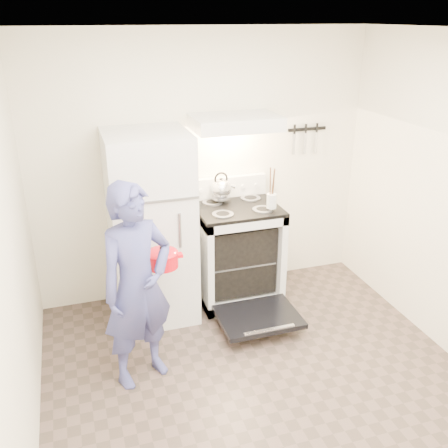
{
  "coord_description": "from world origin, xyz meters",
  "views": [
    {
      "loc": [
        -1.19,
        -2.58,
        2.58
      ],
      "look_at": [
        -0.05,
        1.0,
        1.0
      ],
      "focal_mm": 40.0,
      "sensor_mm": 36.0,
      "label": 1
    }
  ],
  "objects_px": {
    "stove_body": "(237,254)",
    "person": "(137,286)",
    "dutch_oven": "(162,260)",
    "refrigerator": "(151,228)",
    "tea_kettle": "(221,187)"
  },
  "relations": [
    {
      "from": "refrigerator",
      "to": "person",
      "type": "relative_size",
      "value": 1.09
    },
    {
      "from": "refrigerator",
      "to": "stove_body",
      "type": "relative_size",
      "value": 1.85
    },
    {
      "from": "tea_kettle",
      "to": "refrigerator",
      "type": "bearing_deg",
      "value": -165.32
    },
    {
      "from": "refrigerator",
      "to": "tea_kettle",
      "type": "height_order",
      "value": "refrigerator"
    },
    {
      "from": "person",
      "to": "tea_kettle",
      "type": "bearing_deg",
      "value": 24.57
    },
    {
      "from": "stove_body",
      "to": "person",
      "type": "bearing_deg",
      "value": -139.97
    },
    {
      "from": "stove_body",
      "to": "person",
      "type": "distance_m",
      "value": 1.43
    },
    {
      "from": "person",
      "to": "dutch_oven",
      "type": "xyz_separation_m",
      "value": [
        0.24,
        0.26,
        0.05
      ]
    },
    {
      "from": "refrigerator",
      "to": "dutch_oven",
      "type": "height_order",
      "value": "refrigerator"
    },
    {
      "from": "person",
      "to": "dutch_oven",
      "type": "bearing_deg",
      "value": 24.89
    },
    {
      "from": "tea_kettle",
      "to": "dutch_oven",
      "type": "distance_m",
      "value": 1.1
    },
    {
      "from": "stove_body",
      "to": "person",
      "type": "height_order",
      "value": "person"
    },
    {
      "from": "refrigerator",
      "to": "stove_body",
      "type": "distance_m",
      "value": 0.9
    },
    {
      "from": "refrigerator",
      "to": "stove_body",
      "type": "xyz_separation_m",
      "value": [
        0.81,
        0.02,
        -0.39
      ]
    },
    {
      "from": "stove_body",
      "to": "tea_kettle",
      "type": "height_order",
      "value": "tea_kettle"
    }
  ]
}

